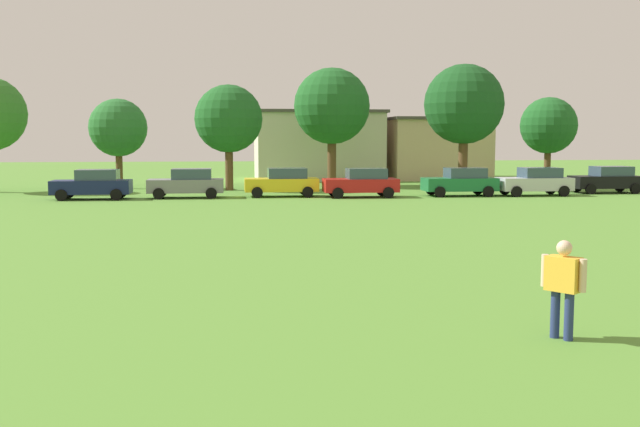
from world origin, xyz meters
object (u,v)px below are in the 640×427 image
Objects in this scene: tree_left at (118,128)px; tree_right at (464,105)px; adult_bystander at (563,281)px; parked_car_green_4 at (461,182)px; parked_car_navy_0 at (93,184)px; parked_car_black_6 at (607,179)px; tree_center_right at (332,107)px; parked_car_yellow_2 at (283,182)px; parked_car_red_3 at (362,183)px; parked_car_silver_5 at (535,181)px; tree_center_left at (229,119)px; parked_car_gray_1 at (187,183)px; tree_far_right at (549,126)px.

tree_left is 0.72× the size of tree_right.
parked_car_green_4 is (8.17, 30.03, -0.15)m from adult_bystander.
adult_bystander reaches higher than parked_car_navy_0.
tree_center_right is at bearing -27.55° from parked_car_black_6.
parked_car_navy_0 is 10.73m from parked_car_yellow_2.
tree_right reaches higher than adult_bystander.
parked_car_red_3 is 18.02m from tree_left.
adult_bystander reaches higher than parked_car_silver_5.
parked_car_green_4 is 0.51× the size of tree_right.
tree_right is at bearing -109.29° from parked_car_green_4.
parked_car_black_6 is at bearing -13.07° from tree_center_left.
parked_car_green_4 and parked_car_silver_5 have the same top height.
tree_right is at bearing -162.39° from parked_car_gray_1.
adult_bystander is at bearing 104.44° from parked_car_gray_1.
parked_car_silver_5 is 5.51m from parked_car_black_6.
parked_car_silver_5 is at bearing 176.25° from parked_car_green_4.
tree_right reaches higher than parked_car_green_4.
parked_car_yellow_2 is 20.41m from parked_car_black_6.
tree_far_right is at bearing -163.67° from parked_car_navy_0.
parked_car_green_4 is at bearing -109.29° from tree_right.
parked_car_gray_1 is 10.10m from parked_car_red_3.
tree_center_left reaches higher than parked_car_green_4.
parked_car_gray_1 is 1.00× the size of parked_car_red_3.
parked_car_silver_5 is 0.70× the size of tree_left.
tree_left is at bearing -91.03° from parked_car_navy_0.
tree_far_right is at bearing 6.79° from tree_center_left.
adult_bystander is 0.39× the size of parked_car_silver_5.
tree_far_right is (-0.17, 8.24, 3.49)m from parked_car_black_6.
tree_left reaches higher than parked_car_yellow_2.
adult_bystander is at bearing 113.37° from parked_car_navy_0.
tree_left is 0.73× the size of tree_center_right.
tree_right is 8.06m from tree_far_right.
parked_car_silver_5 and parked_car_black_6 have the same top height.
tree_right is (10.45, 36.52, 4.70)m from adult_bystander.
tree_center_left reaches higher than parked_car_black_6.
adult_bystander is 31.12m from parked_car_green_4.
parked_car_red_3 is (10.06, -0.83, 0.00)m from parked_car_gray_1.
parked_car_black_6 is 24.45m from tree_center_left.
parked_car_green_4 is (6.02, 0.16, 0.00)m from parked_car_red_3.
adult_bystander is 31.70m from parked_car_gray_1.
parked_car_gray_1 is at bearing -4.71° from parked_car_red_3.
parked_car_gray_1 is 1.00× the size of parked_car_green_4.
parked_car_gray_1 and parked_car_silver_5 have the same top height.
parked_car_black_6 is at bearing -27.55° from tree_center_right.
tree_far_right is (16.07, -0.23, -1.32)m from tree_center_right.
tree_center_left reaches higher than parked_car_navy_0.
parked_car_navy_0 is 21.27m from parked_car_green_4.
parked_car_silver_5 is 19.81m from tree_center_left.
parked_car_navy_0 is at bearing 166.22° from adult_bystander.
parked_car_red_3 is at bearing -41.28° from tree_center_left.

